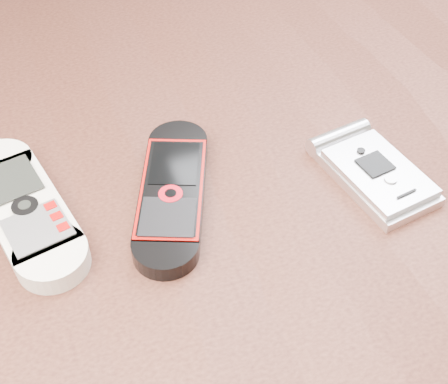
{
  "coord_description": "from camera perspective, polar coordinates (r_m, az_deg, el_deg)",
  "views": [
    {
      "loc": [
        -0.11,
        -0.32,
        1.11
      ],
      "look_at": [
        0.01,
        0.0,
        0.76
      ],
      "focal_mm": 50.0,
      "sensor_mm": 36.0,
      "label": 1
    }
  ],
  "objects": [
    {
      "name": "nokia_black_red",
      "position": [
        0.49,
        -4.75,
        0.02
      ],
      "size": [
        0.11,
        0.17,
        0.02
      ],
      "primitive_type": "cube",
      "rotation": [
        0.0,
        0.0,
        -0.38
      ],
      "color": "black",
      "rests_on": "table"
    },
    {
      "name": "motorola_razr",
      "position": [
        0.52,
        13.74,
        1.7
      ],
      "size": [
        0.08,
        0.12,
        0.02
      ],
      "primitive_type": "cube",
      "rotation": [
        0.0,
        0.0,
        0.17
      ],
      "color": "silver",
      "rests_on": "table"
    },
    {
      "name": "table",
      "position": [
        0.57,
        -0.47,
        -8.15
      ],
      "size": [
        1.2,
        0.8,
        0.75
      ],
      "color": "black",
      "rests_on": "ground"
    },
    {
      "name": "nokia_white",
      "position": [
        0.5,
        -17.77,
        -1.47
      ],
      "size": [
        0.09,
        0.17,
        0.02
      ],
      "primitive_type": "cube",
      "rotation": [
        0.0,
        0.0,
        0.23
      ],
      "color": "white",
      "rests_on": "table"
    }
  ]
}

